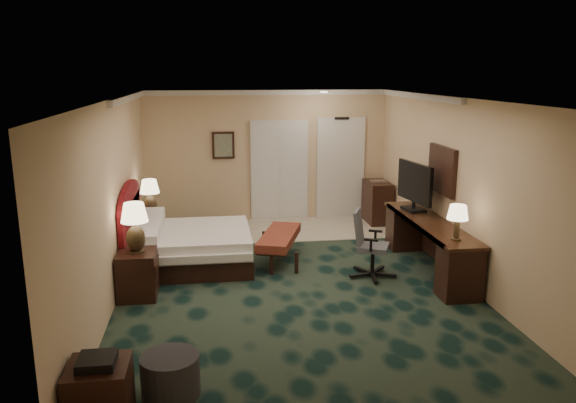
{
  "coord_description": "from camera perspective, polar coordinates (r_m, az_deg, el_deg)",
  "views": [
    {
      "loc": [
        -1.17,
        -7.73,
        3.08
      ],
      "look_at": [
        -0.0,
        0.6,
        1.11
      ],
      "focal_mm": 35.0,
      "sensor_mm": 36.0,
      "label": 1
    }
  ],
  "objects": [
    {
      "name": "crown_molding",
      "position": [
        7.83,
        0.64,
        10.0
      ],
      "size": [
        5.0,
        7.5,
        0.1
      ],
      "primitive_type": null,
      "color": "silver",
      "rests_on": "wall_back"
    },
    {
      "name": "headboard",
      "position": [
        9.14,
        -15.69,
        -2.45
      ],
      "size": [
        0.12,
        2.0,
        1.4
      ],
      "primitive_type": null,
      "color": "#550910",
      "rests_on": "ground"
    },
    {
      "name": "wall_back",
      "position": [
        11.67,
        -2.13,
        4.62
      ],
      "size": [
        5.0,
        0.0,
        2.7
      ],
      "primitive_type": "cube",
      "color": "#D9B684",
      "rests_on": "ground"
    },
    {
      "name": "entry_door",
      "position": [
        11.94,
        5.33,
        3.31
      ],
      "size": [
        1.02,
        0.06,
        2.18
      ],
      "primitive_type": "cube",
      "color": "silver",
      "rests_on": "ground"
    },
    {
      "name": "nightstand_near",
      "position": [
        8.11,
        -15.04,
        -7.17
      ],
      "size": [
        0.52,
        0.6,
        0.65
      ],
      "primitive_type": "cube",
      "color": "black",
      "rests_on": "ground"
    },
    {
      "name": "minibar",
      "position": [
        11.75,
        9.05,
        -0.06
      ],
      "size": [
        0.45,
        0.81,
        0.86
      ],
      "primitive_type": "cube",
      "color": "black",
      "rests_on": "ground"
    },
    {
      "name": "lamp_near",
      "position": [
        7.9,
        -15.27,
        -2.6
      ],
      "size": [
        0.47,
        0.47,
        0.69
      ],
      "primitive_type": null,
      "rotation": [
        0.0,
        0.0,
        -0.32
      ],
      "color": "black",
      "rests_on": "nightstand_near"
    },
    {
      "name": "wall_front",
      "position": [
        4.49,
        7.85,
        -9.63
      ],
      "size": [
        5.0,
        0.0,
        2.7
      ],
      "primitive_type": "cube",
      "color": "#D9B684",
      "rests_on": "ground"
    },
    {
      "name": "floor",
      "position": [
        8.4,
        0.6,
        -8.35
      ],
      "size": [
        5.0,
        7.5,
        0.0
      ],
      "primitive_type": "cube",
      "color": "black",
      "rests_on": "ground"
    },
    {
      "name": "desk_chair",
      "position": [
        8.62,
        8.64,
        -4.31
      ],
      "size": [
        0.78,
        0.76,
        1.03
      ],
      "primitive_type": null,
      "rotation": [
        0.0,
        0.0,
        -0.42
      ],
      "color": "#44454F",
      "rests_on": "ground"
    },
    {
      "name": "lamp_far",
      "position": [
        10.35,
        -13.84,
        0.4
      ],
      "size": [
        0.37,
        0.37,
        0.65
      ],
      "primitive_type": null,
      "rotation": [
        0.0,
        0.0,
        0.06
      ],
      "color": "black",
      "rests_on": "nightstand_far"
    },
    {
      "name": "tile_patch",
      "position": [
        11.26,
        2.94,
        -2.71
      ],
      "size": [
        3.2,
        1.7,
        0.01
      ],
      "primitive_type": "cube",
      "color": "beige",
      "rests_on": "ground"
    },
    {
      "name": "wall_mirror",
      "position": [
        9.21,
        15.38,
        3.12
      ],
      "size": [
        0.05,
        0.95,
        0.75
      ],
      "primitive_type": "cube",
      "color": "white",
      "rests_on": "wall_right"
    },
    {
      "name": "side_table",
      "position": [
        5.5,
        -18.59,
        -18.12
      ],
      "size": [
        0.53,
        0.53,
        0.58
      ],
      "primitive_type": "cube",
      "color": "black",
      "rests_on": "ground"
    },
    {
      "name": "ceiling",
      "position": [
        7.83,
        0.64,
        10.37
      ],
      "size": [
        5.0,
        7.5,
        0.0
      ],
      "primitive_type": "cube",
      "color": "white",
      "rests_on": "wall_back"
    },
    {
      "name": "ottoman",
      "position": [
        5.8,
        -11.85,
        -16.89
      ],
      "size": [
        0.63,
        0.63,
        0.41
      ],
      "primitive_type": "cylinder",
      "rotation": [
        0.0,
        0.0,
        -0.11
      ],
      "color": "#2A2A2B",
      "rests_on": "ground"
    },
    {
      "name": "tv",
      "position": [
        9.52,
        12.72,
        1.45
      ],
      "size": [
        0.25,
        1.04,
        0.81
      ],
      "primitive_type": "cube",
      "rotation": [
        0.0,
        0.0,
        0.15
      ],
      "color": "black",
      "rests_on": "desk"
    },
    {
      "name": "desk",
      "position": [
        9.1,
        14.08,
        -4.4
      ],
      "size": [
        0.59,
        2.76,
        0.8
      ],
      "primitive_type": "cube",
      "color": "black",
      "rests_on": "ground"
    },
    {
      "name": "wall_left",
      "position": [
        8.03,
        -17.31,
        0.11
      ],
      "size": [
        0.0,
        7.5,
        2.7
      ],
      "primitive_type": "cube",
      "color": "#D9B684",
      "rests_on": "ground"
    },
    {
      "name": "bed",
      "position": [
        9.23,
        -9.58,
        -4.64
      ],
      "size": [
        1.83,
        1.7,
        0.58
      ],
      "primitive_type": "cube",
      "color": "silver",
      "rests_on": "ground"
    },
    {
      "name": "wall_art",
      "position": [
        11.54,
        -6.59,
        5.7
      ],
      "size": [
        0.45,
        0.06,
        0.55
      ],
      "primitive_type": "cube",
      "color": "#526962",
      "rests_on": "wall_back"
    },
    {
      "name": "desk_lamp",
      "position": [
        8.04,
        16.81,
        -2.05
      ],
      "size": [
        0.36,
        0.36,
        0.51
      ],
      "primitive_type": null,
      "rotation": [
        0.0,
        0.0,
        0.29
      ],
      "color": "black",
      "rests_on": "desk"
    },
    {
      "name": "bed_bench",
      "position": [
        9.29,
        -0.9,
        -4.65
      ],
      "size": [
        0.91,
        1.5,
        0.48
      ],
      "primitive_type": "cube",
      "rotation": [
        0.0,
        0.0,
        -0.32
      ],
      "color": "maroon",
      "rests_on": "ground"
    },
    {
      "name": "nightstand_far",
      "position": [
        10.54,
        -13.65,
        -2.7
      ],
      "size": [
        0.43,
        0.49,
        0.54
      ],
      "primitive_type": "cube",
      "color": "black",
      "rests_on": "ground"
    },
    {
      "name": "wall_right",
      "position": [
        8.73,
        17.07,
        1.13
      ],
      "size": [
        0.0,
        7.5,
        2.7
      ],
      "primitive_type": "cube",
      "color": "#D9B684",
      "rests_on": "ground"
    },
    {
      "name": "closet_doors",
      "position": [
        11.7,
        -0.88,
        3.16
      ],
      "size": [
        1.2,
        0.06,
        2.1
      ],
      "primitive_type": "cube",
      "color": "silver",
      "rests_on": "ground"
    }
  ]
}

